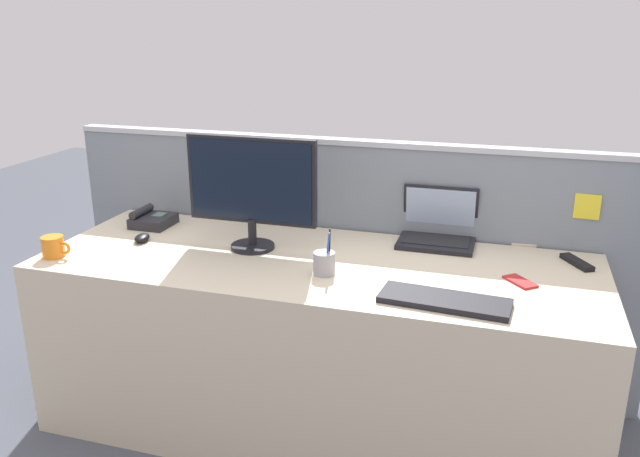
{
  "coord_description": "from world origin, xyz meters",
  "views": [
    {
      "loc": [
        0.72,
        -2.32,
        1.7
      ],
      "look_at": [
        0.0,
        0.05,
        0.88
      ],
      "focal_mm": 36.12,
      "sensor_mm": 36.0,
      "label": 1
    }
  ],
  "objects_px": {
    "keyboard_main": "(444,301)",
    "cell_phone_red_case": "(520,282)",
    "pen_cup": "(324,263)",
    "laptop": "(438,229)",
    "coffee_mug": "(54,247)",
    "computer_mouse_right_hand": "(142,238)",
    "tv_remote": "(577,262)",
    "desk_phone": "(152,220)",
    "desktop_monitor": "(251,186)"
  },
  "relations": [
    {
      "from": "pen_cup",
      "to": "cell_phone_red_case",
      "type": "xyz_separation_m",
      "value": [
        0.72,
        0.13,
        -0.04
      ]
    },
    {
      "from": "cell_phone_red_case",
      "to": "computer_mouse_right_hand",
      "type": "bearing_deg",
      "value": 139.3
    },
    {
      "from": "cell_phone_red_case",
      "to": "coffee_mug",
      "type": "distance_m",
      "value": 1.85
    },
    {
      "from": "computer_mouse_right_hand",
      "to": "cell_phone_red_case",
      "type": "relative_size",
      "value": 0.77
    },
    {
      "from": "keyboard_main",
      "to": "cell_phone_red_case",
      "type": "relative_size",
      "value": 3.43
    },
    {
      "from": "coffee_mug",
      "to": "computer_mouse_right_hand",
      "type": "bearing_deg",
      "value": 48.22
    },
    {
      "from": "desk_phone",
      "to": "coffee_mug",
      "type": "distance_m",
      "value": 0.51
    },
    {
      "from": "laptop",
      "to": "coffee_mug",
      "type": "bearing_deg",
      "value": -156.67
    },
    {
      "from": "pen_cup",
      "to": "cell_phone_red_case",
      "type": "bearing_deg",
      "value": 9.96
    },
    {
      "from": "tv_remote",
      "to": "computer_mouse_right_hand",
      "type": "bearing_deg",
      "value": 157.43
    },
    {
      "from": "desktop_monitor",
      "to": "computer_mouse_right_hand",
      "type": "xyz_separation_m",
      "value": [
        -0.5,
        -0.07,
        -0.25
      ]
    },
    {
      "from": "laptop",
      "to": "cell_phone_red_case",
      "type": "relative_size",
      "value": 2.5
    },
    {
      "from": "desktop_monitor",
      "to": "keyboard_main",
      "type": "xyz_separation_m",
      "value": [
        0.84,
        -0.34,
        -0.26
      ]
    },
    {
      "from": "desktop_monitor",
      "to": "desk_phone",
      "type": "xyz_separation_m",
      "value": [
        -0.57,
        0.14,
        -0.24
      ]
    },
    {
      "from": "desktop_monitor",
      "to": "coffee_mug",
      "type": "distance_m",
      "value": 0.84
    },
    {
      "from": "laptop",
      "to": "tv_remote",
      "type": "relative_size",
      "value": 1.9
    },
    {
      "from": "laptop",
      "to": "coffee_mug",
      "type": "xyz_separation_m",
      "value": [
        -1.48,
        -0.64,
        -0.02
      ]
    },
    {
      "from": "desktop_monitor",
      "to": "tv_remote",
      "type": "relative_size",
      "value": 3.29
    },
    {
      "from": "keyboard_main",
      "to": "computer_mouse_right_hand",
      "type": "distance_m",
      "value": 1.37
    },
    {
      "from": "laptop",
      "to": "pen_cup",
      "type": "relative_size",
      "value": 1.79
    },
    {
      "from": "keyboard_main",
      "to": "tv_remote",
      "type": "height_order",
      "value": "keyboard_main"
    },
    {
      "from": "keyboard_main",
      "to": "pen_cup",
      "type": "height_order",
      "value": "pen_cup"
    },
    {
      "from": "desk_phone",
      "to": "keyboard_main",
      "type": "bearing_deg",
      "value": -18.61
    },
    {
      "from": "keyboard_main",
      "to": "cell_phone_red_case",
      "type": "xyz_separation_m",
      "value": [
        0.25,
        0.26,
        -0.01
      ]
    },
    {
      "from": "desktop_monitor",
      "to": "pen_cup",
      "type": "bearing_deg",
      "value": -28.02
    },
    {
      "from": "laptop",
      "to": "cell_phone_red_case",
      "type": "xyz_separation_m",
      "value": [
        0.35,
        -0.37,
        -0.06
      ]
    },
    {
      "from": "keyboard_main",
      "to": "tv_remote",
      "type": "relative_size",
      "value": 2.61
    },
    {
      "from": "laptop",
      "to": "keyboard_main",
      "type": "height_order",
      "value": "laptop"
    },
    {
      "from": "tv_remote",
      "to": "coffee_mug",
      "type": "xyz_separation_m",
      "value": [
        -2.04,
        -0.53,
        0.03
      ]
    },
    {
      "from": "tv_remote",
      "to": "desk_phone",
      "type": "bearing_deg",
      "value": 150.68
    },
    {
      "from": "tv_remote",
      "to": "coffee_mug",
      "type": "relative_size",
      "value": 1.35
    },
    {
      "from": "cell_phone_red_case",
      "to": "desktop_monitor",
      "type": "bearing_deg",
      "value": 135.57
    },
    {
      "from": "desk_phone",
      "to": "computer_mouse_right_hand",
      "type": "bearing_deg",
      "value": -70.46
    },
    {
      "from": "pen_cup",
      "to": "tv_remote",
      "type": "xyz_separation_m",
      "value": [
        0.93,
        0.39,
        -0.04
      ]
    },
    {
      "from": "desktop_monitor",
      "to": "desk_phone",
      "type": "distance_m",
      "value": 0.64
    },
    {
      "from": "desk_phone",
      "to": "tv_remote",
      "type": "distance_m",
      "value": 1.88
    },
    {
      "from": "desk_phone",
      "to": "cell_phone_red_case",
      "type": "height_order",
      "value": "desk_phone"
    },
    {
      "from": "computer_mouse_right_hand",
      "to": "desk_phone",
      "type": "bearing_deg",
      "value": 96.73
    },
    {
      "from": "coffee_mug",
      "to": "pen_cup",
      "type": "bearing_deg",
      "value": 7.23
    },
    {
      "from": "computer_mouse_right_hand",
      "to": "keyboard_main",
      "type": "bearing_deg",
      "value": -23.97
    },
    {
      "from": "laptop",
      "to": "computer_mouse_right_hand",
      "type": "distance_m",
      "value": 1.29
    },
    {
      "from": "desktop_monitor",
      "to": "cell_phone_red_case",
      "type": "relative_size",
      "value": 4.33
    },
    {
      "from": "laptop",
      "to": "desktop_monitor",
      "type": "bearing_deg",
      "value": -158.1
    },
    {
      "from": "desk_phone",
      "to": "coffee_mug",
      "type": "xyz_separation_m",
      "value": [
        -0.17,
        -0.48,
        0.01
      ]
    },
    {
      "from": "desk_phone",
      "to": "keyboard_main",
      "type": "xyz_separation_m",
      "value": [
        1.42,
        -0.48,
        -0.02
      ]
    },
    {
      "from": "desk_phone",
      "to": "coffee_mug",
      "type": "height_order",
      "value": "coffee_mug"
    },
    {
      "from": "keyboard_main",
      "to": "laptop",
      "type": "bearing_deg",
      "value": 103.81
    },
    {
      "from": "pen_cup",
      "to": "cell_phone_red_case",
      "type": "relative_size",
      "value": 1.4
    },
    {
      "from": "pen_cup",
      "to": "cell_phone_red_case",
      "type": "height_order",
      "value": "pen_cup"
    },
    {
      "from": "pen_cup",
      "to": "coffee_mug",
      "type": "distance_m",
      "value": 1.12
    }
  ]
}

